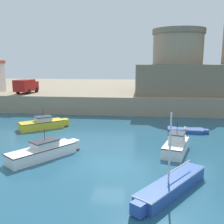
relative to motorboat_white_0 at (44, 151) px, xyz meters
name	(u,v)px	position (x,y,z in m)	size (l,w,h in m)	color
ground_plane	(108,165)	(5.29, -0.90, -0.56)	(200.00, 200.00, 0.00)	#235670
quay_seawall	(131,92)	(5.29, 37.12, 0.76)	(120.00, 40.00, 2.64)	gray
motorboat_white_0	(44,151)	(0.00, 0.00, 0.00)	(4.83, 5.86, 2.34)	white
motorboat_yellow_1	(43,124)	(-3.60, 9.06, 0.00)	(5.31, 4.64, 2.33)	yellow
sailboat_blue_3	(171,186)	(9.50, -4.70, -0.12)	(4.69, 6.03, 4.84)	#284C9E
dinghy_blue_4	(186,130)	(12.58, 9.26, -0.31)	(4.38, 1.73, 0.53)	#284C9E
motorboat_white_5	(176,145)	(10.66, 2.53, 0.07)	(2.78, 5.10, 2.60)	white
fortress	(177,71)	(13.29, 25.36, 5.62)	(13.23, 13.23, 10.11)	#796C57
truck_on_quay	(26,86)	(-10.76, 20.72, 3.30)	(2.63, 4.53, 2.20)	#AD1E19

